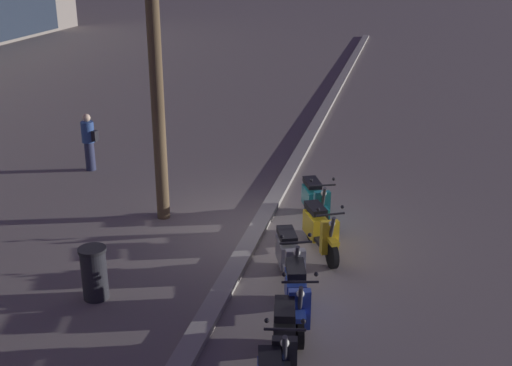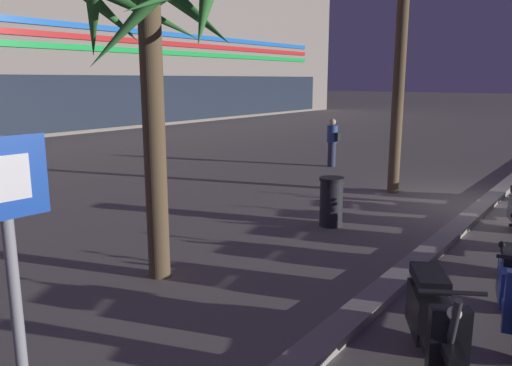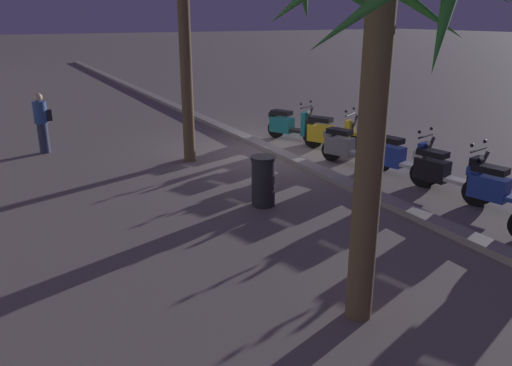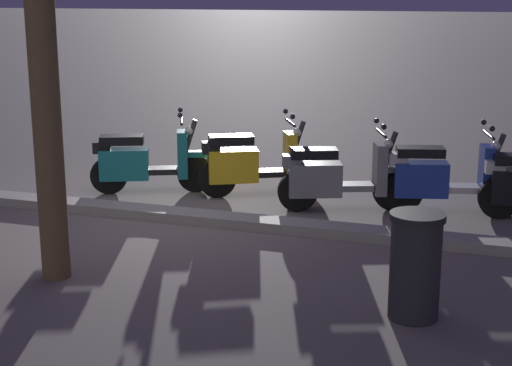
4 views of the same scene
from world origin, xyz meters
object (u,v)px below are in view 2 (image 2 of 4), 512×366
Objects in this scene: scooter_black_mid_centre at (433,322)px; palm_tree_by_mall_entrance at (152,35)px; crossing_sign at (12,257)px; litter_bin at (331,201)px; pedestrian_strolling_near_curb at (332,141)px.

scooter_black_mid_centre is 4.84m from palm_tree_by_mall_entrance.
crossing_sign is 6.81m from litter_bin.
crossing_sign is 0.55× the size of palm_tree_by_mall_entrance.
palm_tree_by_mall_entrance reaches higher than crossing_sign.
scooter_black_mid_centre is 4.88m from litter_bin.
litter_bin is (6.67, 0.85, -1.02)m from crossing_sign.
crossing_sign is (-2.91, 2.25, 1.04)m from scooter_black_mid_centre.
palm_tree_by_mall_entrance is 4.60× the size of litter_bin.
palm_tree_by_mall_entrance is 10.37m from pedestrian_strolling_near_curb.
pedestrian_strolling_near_curb is at bearing 32.58° from scooter_black_mid_centre.
palm_tree_by_mall_entrance is (2.95, 1.63, 1.86)m from crossing_sign.
litter_bin is (-6.04, -3.16, -0.33)m from pedestrian_strolling_near_curb.
scooter_black_mid_centre is 0.36× the size of palm_tree_by_mall_entrance.
crossing_sign reaches higher than pedestrian_strolling_near_curb.
scooter_black_mid_centre is at bearing -37.71° from crossing_sign.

